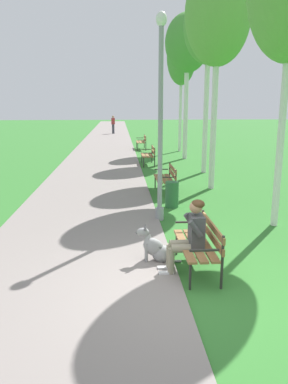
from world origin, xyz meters
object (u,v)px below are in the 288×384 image
(lamp_post_near, at_px, (160,118))
(litter_bin, at_px, (172,195))
(birch_tree_sixth, at_px, (181,58))
(park_bench_far, at_px, (149,154))
(park_bench_near, at_px, (201,241))
(person_seated_on_near_bench, at_px, (190,234))
(park_bench_mid, at_px, (167,177))
(birch_tree_third, at_px, (218,15))
(pedestrian_distant, at_px, (113,125))
(dog_grey, at_px, (156,249))
(birch_tree_fourth, at_px, (209,28))
(park_bench_furthest, at_px, (142,141))
(birch_tree_fifth, at_px, (187,44))

(lamp_post_near, xyz_separation_m, litter_bin, (0.45, 1.13, -2.07))
(birch_tree_sixth, bearing_deg, park_bench_far, -113.58)
(park_bench_near, xyz_separation_m, person_seated_on_near_bench, (-0.21, -0.09, 0.17))
(park_bench_mid, relative_size, birch_tree_third, 0.22)
(park_bench_far, bearing_deg, pedestrian_distant, 95.91)
(dog_grey, relative_size, pedestrian_distant, 0.50)
(birch_tree_sixth, height_order, pedestrian_distant, birch_tree_sixth)
(park_bench_mid, relative_size, pedestrian_distant, 0.91)
(birch_tree_third, distance_m, birch_tree_fourth, 2.98)
(park_bench_far, xyz_separation_m, pedestrian_distant, (-1.85, 17.90, 0.33))
(park_bench_far, bearing_deg, person_seated_on_near_bench, -91.23)
(park_bench_near, xyz_separation_m, birch_tree_third, (1.70, 6.24, 4.81))
(lamp_post_near, height_order, birch_tree_sixth, birch_tree_sixth)
(park_bench_far, height_order, dog_grey, park_bench_far)
(birch_tree_sixth, bearing_deg, park_bench_furthest, 154.67)
(birch_tree_fifth, distance_m, litter_bin, 10.68)
(litter_bin, bearing_deg, birch_tree_sixth, 80.04)
(birch_tree_fourth, height_order, birch_tree_sixth, birch_tree_fourth)
(dog_grey, relative_size, litter_bin, 1.19)
(park_bench_mid, bearing_deg, birch_tree_fifth, 76.07)
(person_seated_on_near_bench, bearing_deg, park_bench_furthest, 89.06)
(park_bench_far, bearing_deg, dog_grey, -93.90)
(litter_bin, bearing_deg, birch_tree_fourth, 68.66)
(park_bench_mid, distance_m, birch_tree_third, 5.09)
(birch_tree_fourth, xyz_separation_m, birch_tree_sixth, (0.12, 7.07, -0.30))
(park_bench_far, height_order, park_bench_furthest, same)
(park_bench_near, height_order, park_bench_far, same)
(birch_tree_fourth, xyz_separation_m, pedestrian_distant, (-3.92, 19.96, -4.66))
(park_bench_furthest, bearing_deg, birch_tree_sixth, -25.33)
(dog_grey, height_order, birch_tree_fifth, birch_tree_fifth)
(birch_tree_fifth, bearing_deg, birch_tree_fourth, -88.49)
(lamp_post_near, height_order, litter_bin, lamp_post_near)
(park_bench_furthest, relative_size, litter_bin, 2.14)
(park_bench_far, xyz_separation_m, birch_tree_fourth, (2.06, -2.06, 4.99))
(park_bench_far, height_order, birch_tree_third, birch_tree_third)
(pedestrian_distant, bearing_deg, litter_bin, -85.70)
(park_bench_far, bearing_deg, birch_tree_sixth, 66.42)
(litter_bin, bearing_deg, park_bench_near, -91.03)
(lamp_post_near, distance_m, birch_tree_fourth, 7.46)
(birch_tree_third, bearing_deg, litter_bin, -125.87)
(litter_bin, height_order, pedestrian_distant, pedestrian_distant)
(dog_grey, height_order, pedestrian_distant, pedestrian_distant)
(park_bench_near, distance_m, park_bench_furthest, 17.27)
(park_bench_mid, height_order, birch_tree_sixth, birch_tree_sixth)
(birch_tree_third, bearing_deg, park_bench_near, -105.19)
(birch_tree_third, relative_size, litter_bin, 9.87)
(park_bench_furthest, distance_m, person_seated_on_near_bench, 17.37)
(park_bench_near, height_order, birch_tree_fourth, birch_tree_fourth)
(birch_tree_fourth, height_order, litter_bin, birch_tree_fourth)
(pedestrian_distant, bearing_deg, park_bench_far, -84.09)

